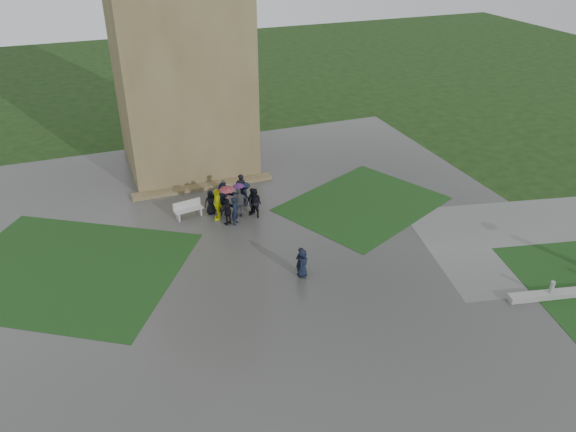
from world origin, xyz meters
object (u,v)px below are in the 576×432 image
object	(u,v)px
pedestrian_mid	(303,263)
bench	(188,209)
tower	(177,30)
pedestrian_near	(300,261)

from	to	relation	value
pedestrian_mid	bench	bearing A→B (deg)	62.56
bench	pedestrian_mid	xyz separation A→B (m)	(3.94, -7.86, 0.24)
bench	tower	bearing A→B (deg)	68.32
pedestrian_mid	pedestrian_near	world-z (taller)	pedestrian_near
bench	pedestrian_mid	world-z (taller)	pedestrian_mid
bench	pedestrian_near	distance (m)	8.61
pedestrian_mid	pedestrian_near	bearing A→B (deg)	53.18
tower	bench	xyz separation A→B (m)	(-1.69, -7.79, -8.48)
tower	pedestrian_near	xyz separation A→B (m)	(2.20, -15.47, -8.22)
tower	bench	world-z (taller)	tower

